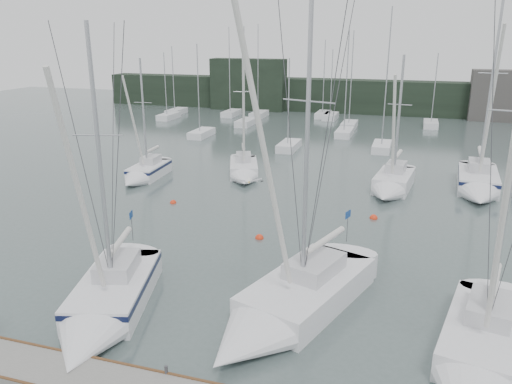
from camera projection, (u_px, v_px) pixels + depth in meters
ground at (256, 330)px, 20.63m from camera, size 160.00×160.00×0.00m
far_treeline at (376, 97)px, 76.29m from camera, size 90.00×4.00×5.00m
far_building_left at (248, 85)px, 79.70m from camera, size 12.00×3.00×8.00m
far_building_right at (508, 96)px, 69.06m from camera, size 10.00×3.00×7.00m
mast_forest at (368, 128)px, 62.54m from camera, size 59.22×27.01×14.36m
sailboat_near_left at (104, 309)px, 21.11m from camera, size 5.18×9.31×13.20m
sailboat_near_center at (281, 312)px, 20.90m from camera, size 6.42×10.73×15.65m
sailboat_near_right at (480, 362)px, 17.74m from camera, size 4.67×9.46×15.70m
sailboat_mid_a at (143, 174)px, 41.71m from camera, size 2.64×6.66×10.61m
sailboat_mid_b at (244, 172)px, 42.23m from camera, size 4.42×7.11×11.94m
sailboat_mid_c at (391, 186)px, 38.24m from camera, size 3.40×7.50×11.07m
sailboat_mid_d at (478, 185)px, 38.14m from camera, size 3.46×9.02×14.98m
buoy_a at (259, 238)px, 29.91m from camera, size 0.51×0.51×0.51m
buoy_b at (374, 218)px, 33.15m from camera, size 0.54×0.54×0.54m
buoy_c at (173, 203)px, 36.18m from camera, size 0.46×0.46×0.46m
seagull at (249, 181)px, 20.55m from camera, size 1.08×0.57×0.22m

